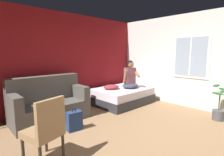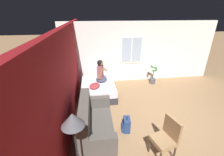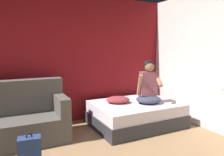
{
  "view_description": "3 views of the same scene",
  "coord_description": "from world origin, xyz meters",
  "px_view_note": "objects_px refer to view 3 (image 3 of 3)",
  "views": [
    {
      "loc": [
        -2.06,
        -1.7,
        1.6
      ],
      "look_at": [
        1.25,
        1.79,
        0.89
      ],
      "focal_mm": 28.0,
      "sensor_mm": 36.0,
      "label": 1
    },
    {
      "loc": [
        -3.43,
        2.18,
        3.05
      ],
      "look_at": [
        0.99,
        1.56,
        1.07
      ],
      "focal_mm": 24.0,
      "sensor_mm": 36.0,
      "label": 2
    },
    {
      "loc": [
        -0.53,
        -1.69,
        1.61
      ],
      "look_at": [
        1.22,
        1.76,
        1.06
      ],
      "focal_mm": 35.0,
      "sensor_mm": 36.0,
      "label": 3
    }
  ],
  "objects_px": {
    "person_seated": "(149,86)",
    "cell_phone": "(168,103)",
    "bed": "(135,114)",
    "couch": "(15,120)",
    "backpack": "(30,151)",
    "throw_pillow": "(118,100)"
  },
  "relations": [
    {
      "from": "person_seated",
      "to": "cell_phone",
      "type": "height_order",
      "value": "person_seated"
    },
    {
      "from": "bed",
      "to": "cell_phone",
      "type": "bearing_deg",
      "value": -32.85
    },
    {
      "from": "couch",
      "to": "backpack",
      "type": "height_order",
      "value": "couch"
    },
    {
      "from": "cell_phone",
      "to": "bed",
      "type": "bearing_deg",
      "value": -95.35
    },
    {
      "from": "person_seated",
      "to": "backpack",
      "type": "distance_m",
      "value": 2.5
    },
    {
      "from": "bed",
      "to": "cell_phone",
      "type": "relative_size",
      "value": 12.25
    },
    {
      "from": "person_seated",
      "to": "throw_pillow",
      "type": "bearing_deg",
      "value": 153.48
    },
    {
      "from": "throw_pillow",
      "to": "cell_phone",
      "type": "height_order",
      "value": "throw_pillow"
    },
    {
      "from": "backpack",
      "to": "bed",
      "type": "bearing_deg",
      "value": 17.13
    },
    {
      "from": "couch",
      "to": "bed",
      "type": "bearing_deg",
      "value": -5.37
    },
    {
      "from": "cell_phone",
      "to": "throw_pillow",
      "type": "bearing_deg",
      "value": -91.27
    },
    {
      "from": "couch",
      "to": "backpack",
      "type": "distance_m",
      "value": 0.91
    },
    {
      "from": "backpack",
      "to": "throw_pillow",
      "type": "xyz_separation_m",
      "value": [
        1.8,
        0.8,
        0.36
      ]
    },
    {
      "from": "bed",
      "to": "cell_phone",
      "type": "xyz_separation_m",
      "value": [
        0.55,
        -0.36,
        0.25
      ]
    },
    {
      "from": "backpack",
      "to": "throw_pillow",
      "type": "distance_m",
      "value": 2.0
    },
    {
      "from": "cell_phone",
      "to": "backpack",
      "type": "bearing_deg",
      "value": -56.09
    },
    {
      "from": "couch",
      "to": "cell_phone",
      "type": "distance_m",
      "value": 2.89
    },
    {
      "from": "backpack",
      "to": "cell_phone",
      "type": "xyz_separation_m",
      "value": [
        2.7,
        0.3,
        0.29
      ]
    },
    {
      "from": "couch",
      "to": "throw_pillow",
      "type": "distance_m",
      "value": 1.94
    },
    {
      "from": "couch",
      "to": "cell_phone",
      "type": "relative_size",
      "value": 11.88
    },
    {
      "from": "person_seated",
      "to": "backpack",
      "type": "relative_size",
      "value": 1.91
    },
    {
      "from": "backpack",
      "to": "throw_pillow",
      "type": "height_order",
      "value": "throw_pillow"
    }
  ]
}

